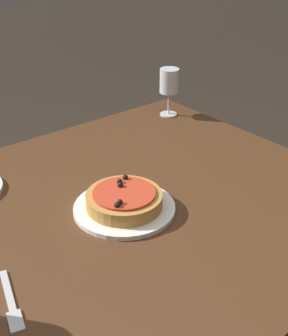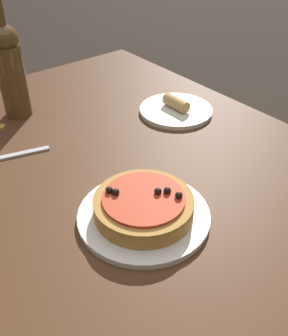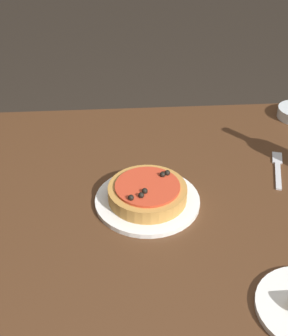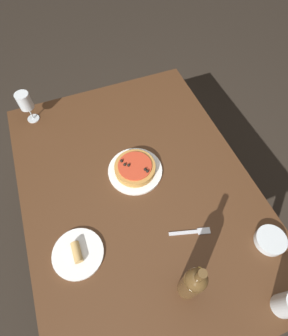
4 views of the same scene
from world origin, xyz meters
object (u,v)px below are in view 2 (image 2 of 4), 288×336
object	(u,v)px
fork	(7,157)
side_plate	(176,109)
dinner_plate	(144,215)
wine_bottle	(10,69)
pizza	(144,205)
bottle_cap	(0,127)
dining_table	(125,219)

from	to	relation	value
fork	side_plate	distance (m)	0.46
dinner_plate	wine_bottle	size ratio (longest dim) A/B	0.82
pizza	dinner_plate	bearing A→B (deg)	-62.24
pizza	side_plate	size ratio (longest dim) A/B	0.93
dinner_plate	bottle_cap	world-z (taller)	dinner_plate
fork	side_plate	size ratio (longest dim) A/B	0.84
pizza	wine_bottle	size ratio (longest dim) A/B	0.61
dinner_plate	side_plate	xyz separation A→B (m)	(-0.28, 0.34, 0.00)
dinner_plate	side_plate	size ratio (longest dim) A/B	1.25
dining_table	wine_bottle	world-z (taller)	wine_bottle
dinner_plate	side_plate	bearing A→B (deg)	129.34
dinner_plate	wine_bottle	bearing A→B (deg)	-179.37
fork	dinner_plate	bearing A→B (deg)	124.06
wine_bottle	side_plate	xyz separation A→B (m)	(0.26, 0.34, -0.12)
bottle_cap	side_plate	bearing A→B (deg)	61.66
wine_bottle	side_plate	bearing A→B (deg)	52.35
side_plate	pizza	bearing A→B (deg)	-50.66
pizza	fork	bearing A→B (deg)	-161.50
wine_bottle	bottle_cap	distance (m)	0.15
pizza	bottle_cap	bearing A→B (deg)	-171.15
wine_bottle	side_plate	distance (m)	0.45
fork	dining_table	bearing A→B (deg)	132.66
dinner_plate	wine_bottle	world-z (taller)	wine_bottle
dinner_plate	pizza	distance (m)	0.03
dining_table	pizza	xyz separation A→B (m)	(0.09, -0.02, 0.11)
fork	bottle_cap	bearing A→B (deg)	-90.76
wine_bottle	side_plate	world-z (taller)	wine_bottle
dinner_plate	wine_bottle	xyz separation A→B (m)	(-0.54, -0.01, 0.12)
dinner_plate	fork	xyz separation A→B (m)	(-0.36, -0.12, -0.00)
pizza	fork	distance (m)	0.38
dining_table	side_plate	size ratio (longest dim) A/B	6.89
dining_table	bottle_cap	world-z (taller)	bottle_cap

